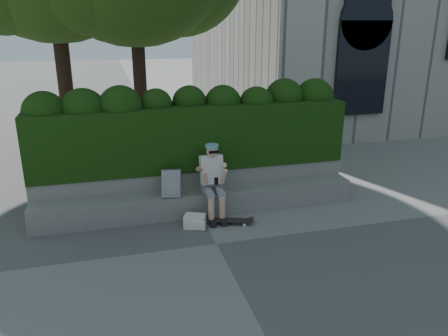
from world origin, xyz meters
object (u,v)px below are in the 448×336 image
object	(u,v)px
skateboard	(230,220)
backpack_plaid	(171,183)
person	(212,178)
backpack_ground	(195,221)

from	to	relation	value
skateboard	backpack_plaid	bearing A→B (deg)	172.16
person	skateboard	xyz separation A→B (m)	(0.22, -0.40, -0.69)
person	backpack_plaid	xyz separation A→B (m)	(-0.73, 0.08, -0.06)
skateboard	backpack_ground	xyz separation A→B (m)	(-0.64, 0.03, 0.05)
person	backpack_plaid	distance (m)	0.74
skateboard	backpack_ground	world-z (taller)	backpack_ground
skateboard	backpack_ground	size ratio (longest dim) A/B	2.16
person	backpack_ground	distance (m)	0.84
person	backpack_ground	bearing A→B (deg)	-138.38
backpack_plaid	backpack_ground	xyz separation A→B (m)	(0.32, -0.45, -0.58)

